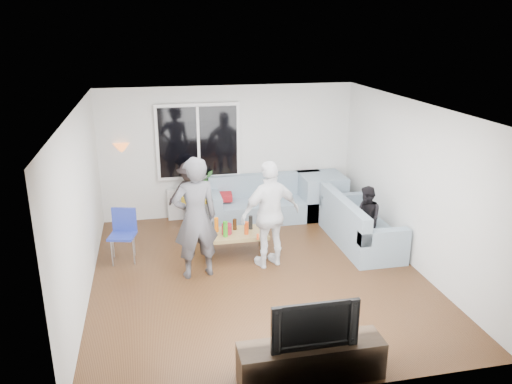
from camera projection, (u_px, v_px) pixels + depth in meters
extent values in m
cube|color=#56351C|center=(258.00, 275.00, 7.92)|extent=(5.00, 5.50, 0.04)
cube|color=white|center=(258.00, 106.00, 7.09)|extent=(5.00, 5.50, 0.04)
cube|color=silver|center=(228.00, 152.00, 10.07)|extent=(5.00, 0.04, 2.60)
cube|color=silver|center=(318.00, 285.00, 4.93)|extent=(5.00, 0.04, 2.60)
cube|color=silver|center=(79.00, 207.00, 7.01)|extent=(0.04, 5.50, 2.60)
cube|color=silver|center=(414.00, 185.00, 8.00)|extent=(0.04, 5.50, 2.60)
cube|color=white|center=(198.00, 141.00, 9.80)|extent=(1.62, 0.06, 1.47)
cube|color=black|center=(198.00, 142.00, 9.77)|extent=(1.50, 0.02, 1.35)
cube|color=white|center=(198.00, 142.00, 9.76)|extent=(0.05, 0.03, 1.35)
cube|color=silver|center=(201.00, 203.00, 10.16)|extent=(1.30, 0.12, 0.62)
imported|color=#35712D|center=(208.00, 179.00, 10.01)|extent=(0.22, 0.19, 0.36)
imported|color=silver|center=(195.00, 185.00, 9.99)|extent=(0.19, 0.19, 0.16)
cube|color=gray|center=(321.00, 195.00, 10.24)|extent=(0.85, 0.85, 0.85)
cube|color=gold|center=(194.00, 200.00, 9.69)|extent=(0.48, 0.46, 0.14)
cube|color=maroon|center=(223.00, 197.00, 9.88)|extent=(0.38, 0.33, 0.13)
cube|color=#9E824C|center=(234.00, 244.00, 8.53)|extent=(1.10, 0.61, 0.40)
cylinder|color=maroon|center=(227.00, 229.00, 8.39)|extent=(0.17, 0.17, 0.17)
imported|color=#47474B|center=(195.00, 218.00, 7.59)|extent=(0.76, 0.57, 1.89)
imported|color=white|center=(270.00, 215.00, 7.96)|extent=(1.09, 0.68, 1.73)
imported|color=black|center=(366.00, 218.00, 8.66)|extent=(0.43, 0.55, 1.11)
imported|color=black|center=(190.00, 194.00, 9.69)|extent=(0.90, 0.67, 1.25)
cube|color=#2F2217|center=(311.00, 361.00, 5.53)|extent=(1.60, 0.40, 0.44)
imported|color=black|center=(313.00, 321.00, 5.38)|extent=(0.95, 0.12, 0.55)
cylinder|color=#2D931A|center=(225.00, 229.00, 8.26)|extent=(0.08, 0.08, 0.26)
cylinder|color=black|center=(251.00, 222.00, 8.58)|extent=(0.07, 0.07, 0.24)
cylinder|color=orange|center=(216.00, 225.00, 8.47)|extent=(0.07, 0.07, 0.24)
cylinder|color=#C93F11|center=(246.00, 228.00, 8.37)|extent=(0.07, 0.07, 0.22)
cylinder|color=black|center=(235.00, 224.00, 8.56)|extent=(0.07, 0.07, 0.19)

